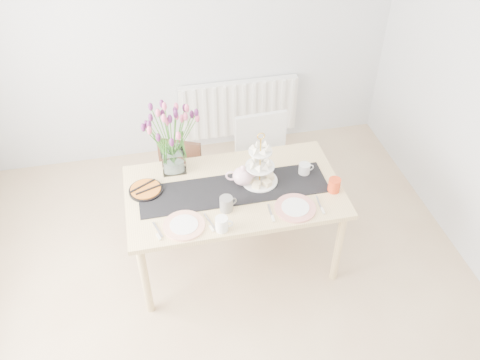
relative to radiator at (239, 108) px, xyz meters
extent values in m
plane|color=tan|center=(-0.50, -2.19, -0.45)|extent=(4.50, 4.50, 0.00)
plane|color=silver|center=(-0.50, 0.06, 0.85)|extent=(4.00, 0.00, 4.00)
cube|color=white|center=(0.00, 0.00, 0.00)|extent=(1.20, 0.08, 0.60)
cube|color=tan|center=(-0.36, -1.54, 0.28)|extent=(1.60, 0.90, 0.04)
cylinder|color=tan|center=(-1.09, -1.92, -0.09)|extent=(0.06, 0.06, 0.71)
cylinder|color=tan|center=(0.37, -1.92, -0.09)|extent=(0.06, 0.06, 0.71)
cylinder|color=tan|center=(-1.09, -1.16, -0.09)|extent=(0.06, 0.06, 0.71)
cylinder|color=tan|center=(0.37, -1.16, -0.09)|extent=(0.06, 0.06, 0.71)
cube|color=#351E13|center=(-0.76, -1.01, -0.07)|extent=(0.49, 0.49, 0.04)
cube|color=#351E13|center=(-0.69, -0.85, 0.13)|extent=(0.36, 0.19, 0.35)
cylinder|color=#351E13|center=(-1.00, -1.10, -0.27)|extent=(0.04, 0.04, 0.36)
cylinder|color=#351E13|center=(-0.67, -1.24, -0.27)|extent=(0.04, 0.04, 0.36)
cylinder|color=#351E13|center=(-0.85, -0.77, -0.27)|extent=(0.04, 0.04, 0.36)
cylinder|color=#351E13|center=(-0.52, -0.92, -0.27)|extent=(0.04, 0.04, 0.36)
cube|color=silver|center=(0.03, -1.04, 0.01)|extent=(0.47, 0.47, 0.04)
cube|color=silver|center=(0.02, -0.84, 0.25)|extent=(0.45, 0.06, 0.43)
cylinder|color=silver|center=(-0.15, -1.23, -0.23)|extent=(0.04, 0.04, 0.44)
cylinder|color=silver|center=(0.21, -1.21, -0.23)|extent=(0.04, 0.04, 0.44)
cylinder|color=silver|center=(-0.16, -0.87, -0.23)|extent=(0.04, 0.04, 0.44)
cylinder|color=silver|center=(0.20, -0.85, -0.23)|extent=(0.04, 0.04, 0.44)
cube|color=black|center=(-0.36, -1.54, 0.30)|extent=(1.40, 0.35, 0.01)
cube|color=silver|center=(-0.77, -1.20, 0.39)|extent=(0.18, 0.18, 0.18)
cylinder|color=gold|center=(-0.16, -1.49, 0.50)|extent=(0.01, 0.01, 0.40)
cylinder|color=white|center=(-0.16, -1.49, 0.31)|extent=(0.27, 0.27, 0.01)
cylinder|color=white|center=(-0.16, -1.49, 0.45)|extent=(0.22, 0.22, 0.01)
cylinder|color=white|center=(-0.16, -1.49, 0.59)|extent=(0.17, 0.17, 0.01)
cylinder|color=silver|center=(0.20, -1.46, 0.34)|extent=(0.09, 0.09, 0.09)
cylinder|color=black|center=(-1.00, -1.42, 0.31)|extent=(0.25, 0.25, 0.02)
cylinder|color=orange|center=(-1.00, -1.42, 0.33)|extent=(0.22, 0.22, 0.01)
cylinder|color=slate|center=(-0.46, -1.73, 0.36)|extent=(0.12, 0.12, 0.11)
cylinder|color=white|center=(-0.53, -1.92, 0.35)|extent=(0.10, 0.10, 0.11)
cylinder|color=red|center=(0.36, -1.70, 0.35)|extent=(0.13, 0.13, 0.11)
cylinder|color=white|center=(-0.77, -1.83, 0.31)|extent=(0.36, 0.36, 0.02)
cylinder|color=silver|center=(0.02, -1.83, 0.31)|extent=(0.31, 0.31, 0.02)
camera|label=1|loc=(-0.91, -4.28, 2.82)|focal=38.00mm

